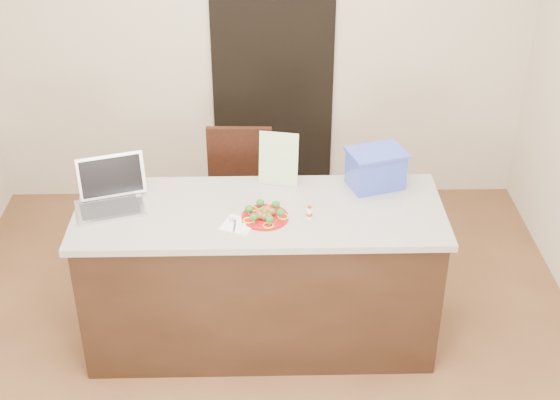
{
  "coord_description": "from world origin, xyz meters",
  "views": [
    {
      "loc": [
        0.03,
        -3.43,
        3.21
      ],
      "look_at": [
        0.11,
        0.2,
        1.01
      ],
      "focal_mm": 50.0,
      "sensor_mm": 36.0,
      "label": 1
    }
  ],
  "objects_px": {
    "laptop": "(111,193)",
    "blue_box": "(376,168)",
    "plate": "(265,217)",
    "island": "(261,276)",
    "yogurt_bottle": "(309,213)",
    "napkin": "(238,225)",
    "chair": "(240,191)"
  },
  "relations": [
    {
      "from": "blue_box",
      "to": "chair",
      "type": "bearing_deg",
      "value": 127.52
    },
    {
      "from": "yogurt_bottle",
      "to": "laptop",
      "type": "relative_size",
      "value": 0.17
    },
    {
      "from": "blue_box",
      "to": "plate",
      "type": "bearing_deg",
      "value": -169.42
    },
    {
      "from": "laptop",
      "to": "blue_box",
      "type": "bearing_deg",
      "value": -10.81
    },
    {
      "from": "island",
      "to": "blue_box",
      "type": "bearing_deg",
      "value": 20.47
    },
    {
      "from": "island",
      "to": "napkin",
      "type": "relative_size",
      "value": 12.7
    },
    {
      "from": "napkin",
      "to": "laptop",
      "type": "height_order",
      "value": "laptop"
    },
    {
      "from": "yogurt_bottle",
      "to": "blue_box",
      "type": "xyz_separation_m",
      "value": [
        0.4,
        0.34,
        0.09
      ]
    },
    {
      "from": "napkin",
      "to": "chair",
      "type": "xyz_separation_m",
      "value": [
        -0.02,
        0.97,
        -0.37
      ]
    },
    {
      "from": "yogurt_bottle",
      "to": "chair",
      "type": "xyz_separation_m",
      "value": [
        -0.41,
        0.91,
        -0.39
      ]
    },
    {
      "from": "napkin",
      "to": "blue_box",
      "type": "bearing_deg",
      "value": 27.28
    },
    {
      "from": "island",
      "to": "chair",
      "type": "xyz_separation_m",
      "value": [
        -0.14,
        0.82,
        0.09
      ]
    },
    {
      "from": "plate",
      "to": "laptop",
      "type": "height_order",
      "value": "laptop"
    },
    {
      "from": "napkin",
      "to": "blue_box",
      "type": "height_order",
      "value": "blue_box"
    },
    {
      "from": "island",
      "to": "napkin",
      "type": "bearing_deg",
      "value": -126.33
    },
    {
      "from": "island",
      "to": "napkin",
      "type": "distance_m",
      "value": 0.5
    },
    {
      "from": "plate",
      "to": "blue_box",
      "type": "bearing_deg",
      "value": 27.99
    },
    {
      "from": "yogurt_bottle",
      "to": "blue_box",
      "type": "distance_m",
      "value": 0.53
    },
    {
      "from": "laptop",
      "to": "chair",
      "type": "bearing_deg",
      "value": 29.46
    },
    {
      "from": "island",
      "to": "napkin",
      "type": "height_order",
      "value": "napkin"
    },
    {
      "from": "laptop",
      "to": "chair",
      "type": "height_order",
      "value": "laptop"
    },
    {
      "from": "laptop",
      "to": "napkin",
      "type": "bearing_deg",
      "value": -35.52
    },
    {
      "from": "blue_box",
      "to": "chair",
      "type": "relative_size",
      "value": 0.38
    },
    {
      "from": "chair",
      "to": "yogurt_bottle",
      "type": "bearing_deg",
      "value": -63.67
    },
    {
      "from": "yogurt_bottle",
      "to": "island",
      "type": "bearing_deg",
      "value": 162.06
    },
    {
      "from": "island",
      "to": "blue_box",
      "type": "relative_size",
      "value": 5.54
    },
    {
      "from": "chair",
      "to": "plate",
      "type": "bearing_deg",
      "value": -77.6
    },
    {
      "from": "plate",
      "to": "napkin",
      "type": "height_order",
      "value": "plate"
    },
    {
      "from": "island",
      "to": "chair",
      "type": "height_order",
      "value": "chair"
    },
    {
      "from": "island",
      "to": "blue_box",
      "type": "distance_m",
      "value": 0.92
    },
    {
      "from": "laptop",
      "to": "chair",
      "type": "distance_m",
      "value": 1.1
    },
    {
      "from": "island",
      "to": "yogurt_bottle",
      "type": "xyz_separation_m",
      "value": [
        0.27,
        -0.09,
        0.49
      ]
    }
  ]
}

